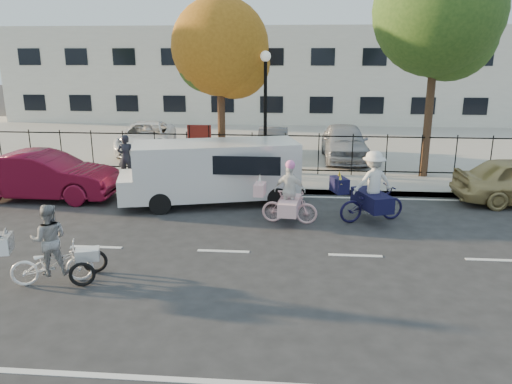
# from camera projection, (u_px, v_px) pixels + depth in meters

# --- Properties ---
(ground) EXTENTS (120.00, 120.00, 0.00)m
(ground) POSITION_uv_depth(u_px,v_px,m) (223.00, 251.00, 11.45)
(ground) COLOR #333334
(road_markings) EXTENTS (60.00, 9.52, 0.01)m
(road_markings) POSITION_uv_depth(u_px,v_px,m) (223.00, 251.00, 11.45)
(road_markings) COLOR silver
(road_markings) RESTS_ON ground
(curb) EXTENTS (60.00, 0.10, 0.15)m
(curb) POSITION_uv_depth(u_px,v_px,m) (246.00, 190.00, 16.28)
(curb) COLOR #A8A399
(curb) RESTS_ON ground
(sidewalk) EXTENTS (60.00, 2.20, 0.15)m
(sidewalk) POSITION_uv_depth(u_px,v_px,m) (249.00, 182.00, 17.29)
(sidewalk) COLOR #A8A399
(sidewalk) RESTS_ON ground
(parking_lot) EXTENTS (60.00, 15.60, 0.15)m
(parking_lot) POSITION_uv_depth(u_px,v_px,m) (266.00, 140.00, 25.83)
(parking_lot) COLOR #A8A399
(parking_lot) RESTS_ON ground
(iron_fence) EXTENTS (58.00, 0.06, 1.50)m
(iron_fence) POSITION_uv_depth(u_px,v_px,m) (252.00, 153.00, 18.12)
(iron_fence) COLOR black
(iron_fence) RESTS_ON sidewalk
(building) EXTENTS (34.00, 10.00, 6.00)m
(building) POSITION_uv_depth(u_px,v_px,m) (276.00, 74.00, 34.65)
(building) COLOR silver
(building) RESTS_ON ground
(lamppost) EXTENTS (0.36, 0.36, 4.33)m
(lamppost) POSITION_uv_depth(u_px,v_px,m) (265.00, 92.00, 17.10)
(lamppost) COLOR black
(lamppost) RESTS_ON sidewalk
(street_sign) EXTENTS (0.85, 0.06, 1.80)m
(street_sign) POSITION_uv_depth(u_px,v_px,m) (199.00, 140.00, 17.75)
(street_sign) COLOR black
(street_sign) RESTS_ON sidewalk
(zebra_trike) EXTENTS (1.88, 1.17, 1.62)m
(zebra_trike) POSITION_uv_depth(u_px,v_px,m) (51.00, 253.00, 9.72)
(zebra_trike) COLOR white
(zebra_trike) RESTS_ON ground
(unicorn_bike) EXTENTS (1.73, 1.21, 1.72)m
(unicorn_bike) POSITION_uv_depth(u_px,v_px,m) (289.00, 200.00, 13.21)
(unicorn_bike) COLOR beige
(unicorn_bike) RESTS_ON ground
(bull_bike) EXTENTS (2.14, 1.51, 1.93)m
(bull_bike) POSITION_uv_depth(u_px,v_px,m) (371.00, 194.00, 13.33)
(bull_bike) COLOR #120F34
(bull_bike) RESTS_ON ground
(white_van) EXTENTS (5.60, 2.96, 1.86)m
(white_van) POSITION_uv_depth(u_px,v_px,m) (213.00, 170.00, 14.89)
(white_van) COLOR white
(white_van) RESTS_ON ground
(red_sedan) EXTENTS (4.52, 1.60, 1.49)m
(red_sedan) POSITION_uv_depth(u_px,v_px,m) (44.00, 176.00, 15.40)
(red_sedan) COLOR maroon
(red_sedan) RESTS_ON ground
(pedestrian) EXTENTS (0.63, 0.47, 1.58)m
(pedestrian) POSITION_uv_depth(u_px,v_px,m) (126.00, 157.00, 17.17)
(pedestrian) COLOR black
(pedestrian) RESTS_ON sidewalk
(lot_car_b) EXTENTS (2.80, 4.99, 1.32)m
(lot_car_b) POSITION_uv_depth(u_px,v_px,m) (147.00, 137.00, 22.07)
(lot_car_b) COLOR white
(lot_car_b) RESTS_ON parking_lot
(lot_car_c) EXTENTS (1.28, 3.55, 1.17)m
(lot_car_c) POSITION_uv_depth(u_px,v_px,m) (273.00, 143.00, 21.19)
(lot_car_c) COLOR #505359
(lot_car_c) RESTS_ON parking_lot
(lot_car_d) EXTENTS (1.80, 4.35, 1.48)m
(lot_car_d) POSITION_uv_depth(u_px,v_px,m) (344.00, 142.00, 20.45)
(lot_car_d) COLOR #A3A4AA
(lot_car_d) RESTS_ON parking_lot
(tree_mid) EXTENTS (3.50, 3.47, 6.36)m
(tree_mid) POSITION_uv_depth(u_px,v_px,m) (224.00, 52.00, 17.76)
(tree_mid) COLOR #442D1D
(tree_mid) RESTS_ON ground
(tree_east) EXTENTS (4.31, 4.31, 7.91)m
(tree_east) POSITION_uv_depth(u_px,v_px,m) (441.00, 18.00, 16.51)
(tree_east) COLOR #442D1D
(tree_east) RESTS_ON ground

